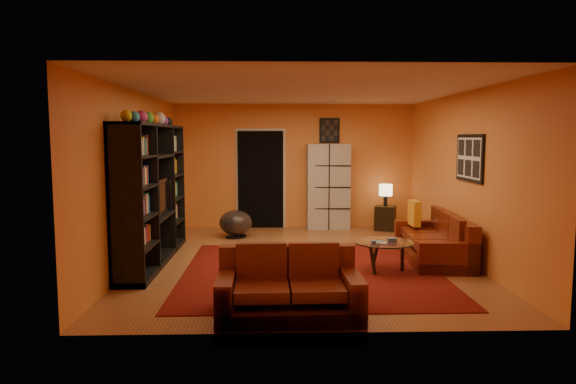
{
  "coord_description": "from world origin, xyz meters",
  "views": [
    {
      "loc": [
        -0.44,
        -7.83,
        1.9
      ],
      "look_at": [
        -0.21,
        0.1,
        1.06
      ],
      "focal_mm": 32.0,
      "sensor_mm": 36.0,
      "label": 1
    }
  ],
  "objects_px": {
    "tv": "(157,197)",
    "bowl_chair": "(236,223)",
    "loveseat": "(289,287)",
    "sofa": "(437,241)",
    "table_lamp": "(386,191)",
    "side_table": "(385,218)",
    "entertainment_unit": "(153,194)",
    "coffee_table": "(384,245)",
    "storage_cabinet": "(328,186)"
  },
  "relations": [
    {
      "from": "bowl_chair",
      "to": "side_table",
      "type": "relative_size",
      "value": 1.27
    },
    {
      "from": "loveseat",
      "to": "table_lamp",
      "type": "xyz_separation_m",
      "value": [
        2.15,
        4.99,
        0.53
      ]
    },
    {
      "from": "bowl_chair",
      "to": "table_lamp",
      "type": "distance_m",
      "value": 3.15
    },
    {
      "from": "side_table",
      "to": "table_lamp",
      "type": "xyz_separation_m",
      "value": [
        -0.0,
        0.0,
        0.56
      ]
    },
    {
      "from": "loveseat",
      "to": "side_table",
      "type": "height_order",
      "value": "loveseat"
    },
    {
      "from": "sofa",
      "to": "entertainment_unit",
      "type": "bearing_deg",
      "value": -176.04
    },
    {
      "from": "loveseat",
      "to": "bowl_chair",
      "type": "height_order",
      "value": "loveseat"
    },
    {
      "from": "tv",
      "to": "entertainment_unit",
      "type": "bearing_deg",
      "value": 143.07
    },
    {
      "from": "bowl_chair",
      "to": "coffee_table",
      "type": "bearing_deg",
      "value": -48.41
    },
    {
      "from": "sofa",
      "to": "table_lamp",
      "type": "distance_m",
      "value": 2.64
    },
    {
      "from": "table_lamp",
      "to": "sofa",
      "type": "bearing_deg",
      "value": -84.24
    },
    {
      "from": "tv",
      "to": "bowl_chair",
      "type": "height_order",
      "value": "tv"
    },
    {
      "from": "entertainment_unit",
      "to": "storage_cabinet",
      "type": "relative_size",
      "value": 1.69
    },
    {
      "from": "entertainment_unit",
      "to": "coffee_table",
      "type": "bearing_deg",
      "value": -11.68
    },
    {
      "from": "bowl_chair",
      "to": "sofa",
      "type": "bearing_deg",
      "value": -29.65
    },
    {
      "from": "tv",
      "to": "table_lamp",
      "type": "distance_m",
      "value": 4.81
    },
    {
      "from": "tv",
      "to": "sofa",
      "type": "height_order",
      "value": "tv"
    },
    {
      "from": "storage_cabinet",
      "to": "side_table",
      "type": "bearing_deg",
      "value": -13.02
    },
    {
      "from": "loveseat",
      "to": "bowl_chair",
      "type": "distance_m",
      "value": 4.38
    },
    {
      "from": "tv",
      "to": "coffee_table",
      "type": "xyz_separation_m",
      "value": [
        3.36,
        -0.77,
        -0.61
      ]
    },
    {
      "from": "coffee_table",
      "to": "storage_cabinet",
      "type": "relative_size",
      "value": 0.48
    },
    {
      "from": "coffee_table",
      "to": "bowl_chair",
      "type": "relative_size",
      "value": 1.33
    },
    {
      "from": "side_table",
      "to": "entertainment_unit",
      "type": "bearing_deg",
      "value": -148.2
    },
    {
      "from": "coffee_table",
      "to": "bowl_chair",
      "type": "height_order",
      "value": "bowl_chair"
    },
    {
      "from": "storage_cabinet",
      "to": "side_table",
      "type": "height_order",
      "value": "storage_cabinet"
    },
    {
      "from": "entertainment_unit",
      "to": "sofa",
      "type": "bearing_deg",
      "value": 0.01
    },
    {
      "from": "bowl_chair",
      "to": "table_lamp",
      "type": "height_order",
      "value": "table_lamp"
    },
    {
      "from": "tv",
      "to": "sofa",
      "type": "xyz_separation_m",
      "value": [
        4.36,
        -0.07,
        -0.71
      ]
    },
    {
      "from": "tv",
      "to": "table_lamp",
      "type": "xyz_separation_m",
      "value": [
        4.1,
        2.51,
        -0.18
      ]
    },
    {
      "from": "coffee_table",
      "to": "storage_cabinet",
      "type": "bearing_deg",
      "value": 96.87
    },
    {
      "from": "loveseat",
      "to": "coffee_table",
      "type": "distance_m",
      "value": 2.22
    },
    {
      "from": "entertainment_unit",
      "to": "coffee_table",
      "type": "relative_size",
      "value": 3.56
    },
    {
      "from": "storage_cabinet",
      "to": "side_table",
      "type": "distance_m",
      "value": 1.35
    },
    {
      "from": "bowl_chair",
      "to": "tv",
      "type": "bearing_deg",
      "value": -120.64
    },
    {
      "from": "sofa",
      "to": "storage_cabinet",
      "type": "height_order",
      "value": "storage_cabinet"
    },
    {
      "from": "bowl_chair",
      "to": "entertainment_unit",
      "type": "bearing_deg",
      "value": -120.88
    },
    {
      "from": "entertainment_unit",
      "to": "storage_cabinet",
      "type": "bearing_deg",
      "value": 43.16
    },
    {
      "from": "coffee_table",
      "to": "side_table",
      "type": "bearing_deg",
      "value": 77.24
    },
    {
      "from": "table_lamp",
      "to": "side_table",
      "type": "bearing_deg",
      "value": 0.0
    },
    {
      "from": "sofa",
      "to": "table_lamp",
      "type": "xyz_separation_m",
      "value": [
        -0.26,
        2.57,
        0.53
      ]
    },
    {
      "from": "entertainment_unit",
      "to": "sofa",
      "type": "relative_size",
      "value": 1.43
    },
    {
      "from": "sofa",
      "to": "table_lamp",
      "type": "relative_size",
      "value": 4.69
    },
    {
      "from": "sofa",
      "to": "tv",
      "type": "bearing_deg",
      "value": -176.91
    },
    {
      "from": "tv",
      "to": "bowl_chair",
      "type": "relative_size",
      "value": 1.51
    },
    {
      "from": "sofa",
      "to": "coffee_table",
      "type": "height_order",
      "value": "sofa"
    },
    {
      "from": "sofa",
      "to": "loveseat",
      "type": "xyz_separation_m",
      "value": [
        -2.41,
        -2.42,
        -0.0
      ]
    },
    {
      "from": "loveseat",
      "to": "side_table",
      "type": "distance_m",
      "value": 5.43
    },
    {
      "from": "sofa",
      "to": "bowl_chair",
      "type": "bearing_deg",
      "value": 154.3
    },
    {
      "from": "loveseat",
      "to": "table_lamp",
      "type": "distance_m",
      "value": 5.46
    },
    {
      "from": "entertainment_unit",
      "to": "side_table",
      "type": "xyz_separation_m",
      "value": [
        4.15,
        2.57,
        -0.8
      ]
    }
  ]
}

